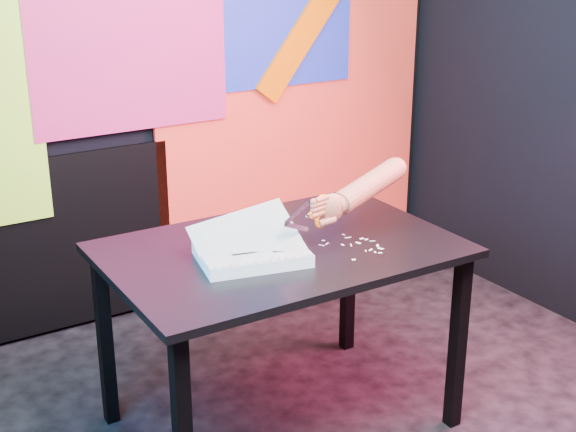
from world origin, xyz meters
TOP-DOWN VIEW (x-y plane):
  - room at (0.00, 0.00)m, footprint 3.01×3.01m
  - backdrop at (0.06, 1.46)m, footprint 2.88×0.05m
  - work_table at (-0.18, 0.27)m, footprint 1.27×0.86m
  - printout_stack at (-0.33, 0.21)m, footprint 0.42×0.34m
  - scissors at (-0.08, 0.17)m, footprint 0.22×0.06m
  - hand_forearm at (0.16, 0.22)m, footprint 0.50×0.16m
  - paper_clippings at (0.07, 0.13)m, footprint 0.20×0.23m

SIDE VIEW (x-z plane):
  - work_table at x=-0.18m, z-range 0.29..1.04m
  - paper_clippings at x=0.07m, z-range 0.75..0.75m
  - printout_stack at x=-0.33m, z-range 0.68..0.87m
  - scissors at x=-0.08m, z-range 0.83..0.96m
  - hand_forearm at x=0.16m, z-range 0.84..1.01m
  - backdrop at x=0.06m, z-range -0.08..2.00m
  - room at x=0.00m, z-range 0.00..2.71m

